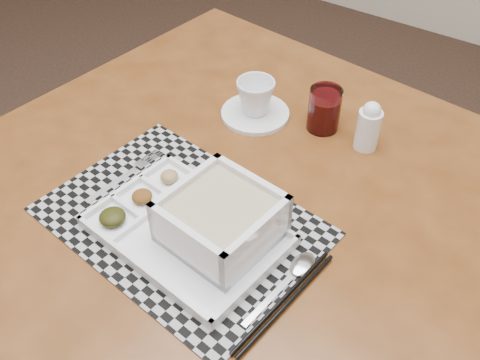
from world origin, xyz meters
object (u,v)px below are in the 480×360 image
(juice_glass, at_px, (324,111))
(cup, at_px, (256,97))
(creamer_bottle, at_px, (369,126))
(dining_table, at_px, (231,220))
(serving_tray, at_px, (210,223))

(juice_glass, bearing_deg, cup, -162.11)
(cup, xyz_separation_m, creamer_bottle, (0.24, 0.04, 0.00))
(dining_table, bearing_deg, creamer_bottle, 60.07)
(serving_tray, bearing_deg, juice_glass, 88.63)
(dining_table, relative_size, serving_tray, 3.46)
(dining_table, xyz_separation_m, creamer_bottle, (0.15, 0.26, 0.13))
(creamer_bottle, bearing_deg, dining_table, -119.93)
(creamer_bottle, bearing_deg, juice_glass, 176.69)
(creamer_bottle, bearing_deg, serving_tray, -106.42)
(dining_table, distance_m, juice_glass, 0.30)
(dining_table, xyz_separation_m, cup, (-0.09, 0.22, 0.13))
(dining_table, bearing_deg, juice_glass, 79.67)
(dining_table, distance_m, cup, 0.27)
(dining_table, bearing_deg, serving_tray, -71.03)
(cup, distance_m, creamer_bottle, 0.25)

